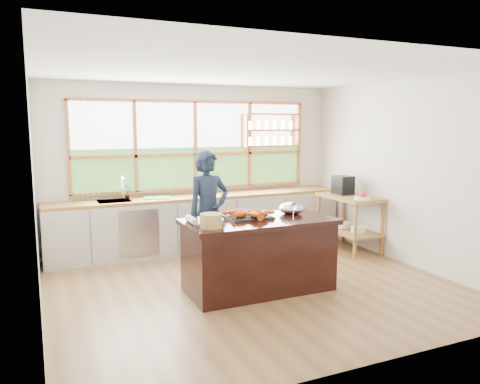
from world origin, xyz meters
TOP-DOWN VIEW (x-y plane):
  - ground_plane at (0.00, 0.00)m, footprint 5.00×5.00m
  - room_shell at (0.02, 0.51)m, footprint 5.02×4.52m
  - back_counter at (-0.02, 1.94)m, footprint 4.90×0.63m
  - right_shelf_unit at (2.19, 0.89)m, footprint 0.62×1.10m
  - island at (0.00, -0.20)m, footprint 1.85×0.90m
  - cook at (-0.33, 0.70)m, footprint 0.69×0.51m
  - potted_plant at (-1.19, 2.00)m, footprint 0.15×0.13m
  - cutting_board at (-0.74, 1.94)m, footprint 0.45×0.38m
  - espresso_machine at (2.19, 1.09)m, footprint 0.29×0.30m
  - wine_bottle at (2.24, 0.69)m, footprint 0.07×0.07m
  - fruit_bowl at (2.14, 0.53)m, footprint 0.23×0.23m
  - slate_board at (-0.08, -0.06)m, footprint 0.55×0.40m
  - lobster_pile at (-0.08, -0.07)m, footprint 0.55×0.48m
  - mixing_bowl_left at (-0.67, -0.34)m, footprint 0.29×0.29m
  - mixing_bowl_right at (0.55, -0.04)m, footprint 0.32×0.32m
  - wine_glass at (0.35, -0.42)m, footprint 0.08×0.08m
  - wicker_basket at (-0.70, -0.41)m, footprint 0.25×0.25m
  - parchment_roll at (-0.83, -0.08)m, footprint 0.09×0.30m

SIDE VIEW (x-z plane):
  - ground_plane at x=0.00m, z-range 0.00..0.00m
  - island at x=0.00m, z-range 0.00..0.90m
  - back_counter at x=-0.02m, z-range 0.00..0.90m
  - right_shelf_unit at x=2.19m, z-range 0.15..1.05m
  - cook at x=-0.33m, z-range 0.00..1.71m
  - cutting_board at x=-0.74m, z-range 0.90..0.91m
  - slate_board at x=-0.08m, z-range 0.90..0.92m
  - parchment_roll at x=-0.83m, z-range 0.90..0.98m
  - fruit_bowl at x=2.14m, z-range 0.89..1.00m
  - lobster_pile at x=-0.08m, z-range 0.92..1.00m
  - mixing_bowl_left at x=-0.67m, z-range 0.89..1.03m
  - mixing_bowl_right at x=0.55m, z-range 0.89..1.05m
  - wicker_basket at x=-0.70m, z-range 0.90..1.06m
  - potted_plant at x=-1.19m, z-range 0.90..1.14m
  - wine_bottle at x=2.24m, z-range 0.90..1.16m
  - espresso_machine at x=2.19m, z-range 0.90..1.21m
  - wine_glass at x=0.35m, z-range 0.95..1.17m
  - room_shell at x=0.02m, z-range 0.40..3.11m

